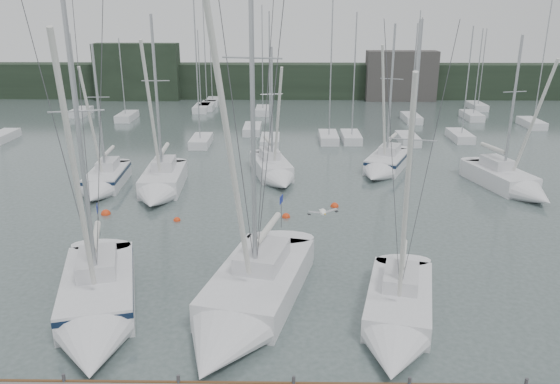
{
  "coord_description": "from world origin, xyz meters",
  "views": [
    {
      "loc": [
        1.76,
        -19.82,
        12.74
      ],
      "look_at": [
        1.4,
        5.0,
        4.35
      ],
      "focal_mm": 35.0,
      "sensor_mm": 36.0,
      "label": 1
    }
  ],
  "objects": [
    {
      "name": "sailboat_mid_a",
      "position": [
        -11.81,
        18.09,
        0.58
      ],
      "size": [
        2.88,
        7.94,
        11.17
      ],
      "rotation": [
        0.0,
        0.0,
        0.06
      ],
      "color": "silver",
      "rests_on": "ground"
    },
    {
      "name": "sailboat_mid_b",
      "position": [
        -7.39,
        17.18,
        0.63
      ],
      "size": [
        3.18,
        8.58,
        13.26
      ],
      "rotation": [
        0.0,
        0.0,
        0.05
      ],
      "color": "silver",
      "rests_on": "ground"
    },
    {
      "name": "sailboat_near_right",
      "position": [
        6.29,
        -0.22,
        0.51
      ],
      "size": [
        4.65,
        8.98,
        13.31
      ],
      "rotation": [
        0.0,
        0.0,
        -0.24
      ],
      "color": "silver",
      "rests_on": "ground"
    },
    {
      "name": "sailboat_near_left",
      "position": [
        -6.34,
        0.38,
        0.63
      ],
      "size": [
        5.62,
        10.45,
        14.93
      ],
      "rotation": [
        0.0,
        0.0,
        0.27
      ],
      "color": "silver",
      "rests_on": "ground"
    },
    {
      "name": "buoy_a",
      "position": [
        -5.23,
        12.15,
        0.0
      ],
      "size": [
        0.45,
        0.45,
        0.45
      ],
      "primitive_type": "sphere",
      "color": "red",
      "rests_on": "ground"
    },
    {
      "name": "buoy_c",
      "position": [
        -10.09,
        13.21,
        0.0
      ],
      "size": [
        0.62,
        0.62,
        0.62
      ],
      "primitive_type": "sphere",
      "color": "red",
      "rests_on": "ground"
    },
    {
      "name": "buoy_b",
      "position": [
        4.95,
        14.86,
        0.0
      ],
      "size": [
        0.56,
        0.56,
        0.56
      ],
      "primitive_type": "sphere",
      "color": "red",
      "rests_on": "ground"
    },
    {
      "name": "mast_forest",
      "position": [
        2.08,
        42.11,
        0.48
      ],
      "size": [
        58.36,
        28.27,
        14.51
      ],
      "color": "silver",
      "rests_on": "ground"
    },
    {
      "name": "seagull",
      "position": [
        3.02,
        -1.6,
        5.84
      ],
      "size": [
        1.05,
        0.51,
        0.21
      ],
      "rotation": [
        0.0,
        0.0,
        0.29
      ],
      "color": "white",
      "rests_on": "ground"
    },
    {
      "name": "far_building_left",
      "position": [
        -20.0,
        60.0,
        4.0
      ],
      "size": [
        12.0,
        3.0,
        8.0
      ],
      "primitive_type": "cube",
      "color": "black",
      "rests_on": "ground"
    },
    {
      "name": "sailboat_mid_d",
      "position": [
        9.53,
        22.9,
        0.6
      ],
      "size": [
        5.51,
        8.22,
        12.48
      ],
      "rotation": [
        0.0,
        0.0,
        -0.41
      ],
      "color": "silver",
      "rests_on": "ground"
    },
    {
      "name": "far_treeline",
      "position": [
        0.0,
        62.0,
        2.5
      ],
      "size": [
        90.0,
        4.0,
        5.0
      ],
      "primitive_type": "cube",
      "color": "black",
      "rests_on": "ground"
    },
    {
      "name": "sailboat_mid_c",
      "position": [
        0.76,
        21.0,
        0.58
      ],
      "size": [
        4.25,
        8.25,
        10.78
      ],
      "rotation": [
        0.0,
        0.0,
        0.24
      ],
      "color": "silver",
      "rests_on": "ground"
    },
    {
      "name": "buoy_d",
      "position": [
        1.67,
        12.85,
        0.0
      ],
      "size": [
        0.53,
        0.53,
        0.53
      ],
      "primitive_type": "sphere",
      "color": "red",
      "rests_on": "ground"
    },
    {
      "name": "sailboat_near_center",
      "position": [
        -0.14,
        0.52,
        0.63
      ],
      "size": [
        6.12,
        11.54,
        18.5
      ],
      "rotation": [
        0.0,
        0.0,
        -0.25
      ],
      "color": "silver",
      "rests_on": "ground"
    },
    {
      "name": "ground",
      "position": [
        0.0,
        0.0,
        0.0
      ],
      "size": [
        160.0,
        160.0,
        0.0
      ],
      "primitive_type": "plane",
      "color": "#455351",
      "rests_on": "ground"
    },
    {
      "name": "far_building_right",
      "position": [
        18.0,
        60.0,
        3.5
      ],
      "size": [
        10.0,
        3.0,
        7.0
      ],
      "primitive_type": "cube",
      "color": "#3E3B39",
      "rests_on": "ground"
    },
    {
      "name": "sailboat_mid_e",
      "position": [
        18.16,
        18.13,
        0.6
      ],
      "size": [
        4.82,
        8.87,
        11.86
      ],
      "rotation": [
        0.0,
        0.0,
        0.27
      ],
      "color": "silver",
      "rests_on": "ground"
    }
  ]
}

